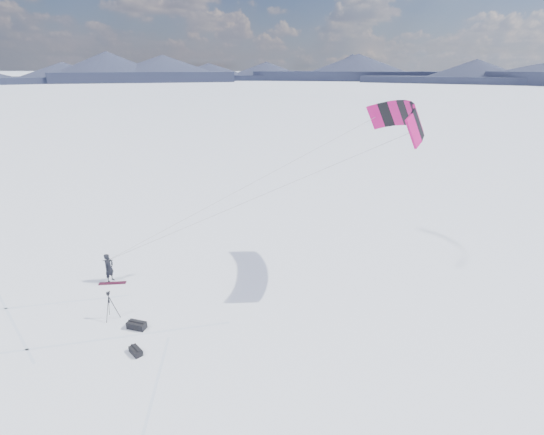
# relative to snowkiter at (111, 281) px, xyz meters

# --- Properties ---
(ground) EXTENTS (1800.00, 1800.00, 0.00)m
(ground) POSITION_rel_snowkiter_xyz_m (1.09, -4.24, 0.00)
(ground) COLOR white
(horizon_hills) EXTENTS (704.00, 705.94, 9.38)m
(horizon_hills) POSITION_rel_snowkiter_xyz_m (1.09, -4.24, 3.96)
(horizon_hills) COLOR #191F30
(horizon_hills) RESTS_ON ground
(snow_tracks) EXTENTS (13.93, 9.84, 0.01)m
(snow_tracks) POSITION_rel_snowkiter_xyz_m (-0.89, -4.15, 0.00)
(snow_tracks) COLOR silver
(snow_tracks) RESTS_ON ground
(snowkiter) EXTENTS (0.51, 0.67, 1.64)m
(snowkiter) POSITION_rel_snowkiter_xyz_m (0.00, 0.00, 0.00)
(snowkiter) COLOR black
(snowkiter) RESTS_ON ground
(snowboard) EXTENTS (1.47, 0.56, 0.04)m
(snowboard) POSITION_rel_snowkiter_xyz_m (0.20, -0.26, 0.02)
(snowboard) COLOR maroon
(snowboard) RESTS_ON ground
(tripod) EXTENTS (0.67, 0.67, 1.43)m
(tripod) POSITION_rel_snowkiter_xyz_m (1.72, -3.30, 0.92)
(tripod) COLOR black
(tripod) RESTS_ON ground
(gear_bag_a) EXTENTS (0.91, 0.54, 0.38)m
(gear_bag_a) POSITION_rel_snowkiter_xyz_m (3.21, -3.92, 0.17)
(gear_bag_a) COLOR black
(gear_bag_a) RESTS_ON ground
(gear_bag_b) EXTENTS (0.72, 0.68, 0.31)m
(gear_bag_b) POSITION_rel_snowkiter_xyz_m (3.88, -5.55, 0.13)
(gear_bag_b) COLOR black
(gear_bag_b) RESTS_ON ground
(power_kite) EXTENTS (16.39, 5.92, 8.31)m
(power_kite) POSITION_rel_snowkiter_xyz_m (15.21, 2.54, 8.68)
(power_kite) COLOR #B00A59
(power_kite) RESTS_ON ground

